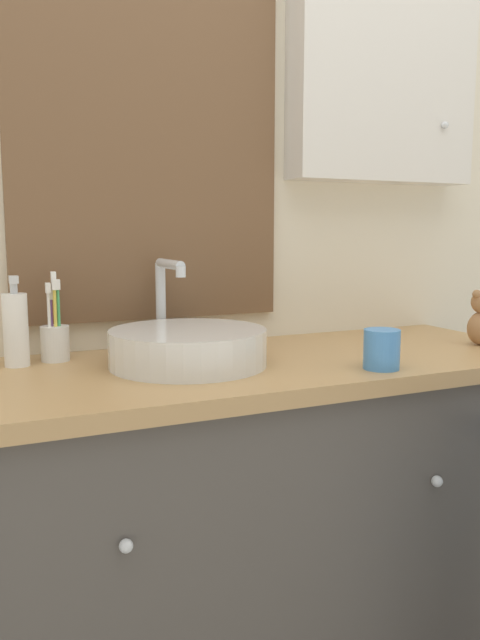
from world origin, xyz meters
The scene contains 6 objects.
wall_back centered at (0.03, 0.62, 1.28)m, with size 3.20×0.18×2.50m.
vanity_counter centered at (0.00, 0.33, 0.42)m, with size 1.47×0.53×0.84m.
sink_basin centered at (-0.12, 0.35, 0.88)m, with size 0.33×0.39×0.22m.
toothbrush_holder centered at (-0.37, 0.51, 0.89)m, with size 0.06×0.06×0.20m.
soap_dispenser centered at (-0.46, 0.49, 0.92)m, with size 0.05×0.05×0.19m.
drinking_cup centered at (0.23, 0.15, 0.88)m, with size 0.07×0.07×0.08m, color #4789D1.
Camera 1 is at (-0.56, -0.89, 1.12)m, focal length 35.00 mm.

